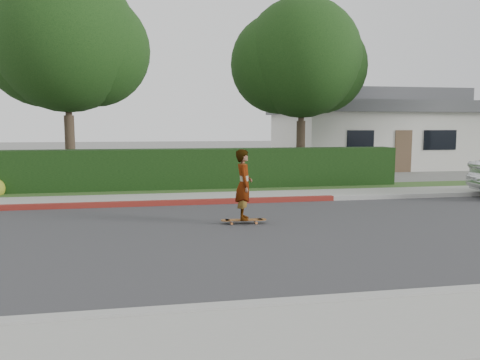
{
  "coord_description": "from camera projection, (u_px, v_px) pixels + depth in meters",
  "views": [
    {
      "loc": [
        -4.42,
        -9.57,
        2.34
      ],
      "look_at": [
        -2.38,
        1.66,
        1.0
      ],
      "focal_mm": 35.0,
      "sensor_mm": 36.0,
      "label": 1
    }
  ],
  "objects": [
    {
      "name": "curb_red_section",
      "position": [
        136.0,
        204.0,
        13.52
      ],
      "size": [
        12.0,
        0.21,
        0.15
      ],
      "primitive_type": "cube",
      "color": "maroon",
      "rests_on": "ground"
    },
    {
      "name": "skateboard",
      "position": [
        244.0,
        220.0,
        11.11
      ],
      "size": [
        1.1,
        0.29,
        0.1
      ],
      "rotation": [
        0.0,
        0.0,
        -0.07
      ],
      "color": "orange",
      "rests_on": "ground"
    },
    {
      "name": "sidewalk_far",
      "position": [
        293.0,
        195.0,
        15.29
      ],
      "size": [
        60.0,
        1.6,
        0.12
      ],
      "primitive_type": "cube",
      "color": "gray",
      "rests_on": "ground"
    },
    {
      "name": "ground",
      "position": [
        358.0,
        231.0,
        10.41
      ],
      "size": [
        120.0,
        120.0,
        0.0
      ],
      "primitive_type": "plane",
      "color": "slate",
      "rests_on": "ground"
    },
    {
      "name": "house",
      "position": [
        371.0,
        130.0,
        27.22
      ],
      "size": [
        10.6,
        8.6,
        4.3
      ],
      "color": "beige",
      "rests_on": "ground"
    },
    {
      "name": "skateboarder",
      "position": [
        244.0,
        185.0,
        11.01
      ],
      "size": [
        0.48,
        0.66,
        1.67
      ],
      "primitive_type": "imported",
      "rotation": [
        0.0,
        0.0,
        1.43
      ],
      "color": "white",
      "rests_on": "skateboard"
    },
    {
      "name": "tree_center",
      "position": [
        300.0,
        62.0,
        19.08
      ],
      "size": [
        5.66,
        4.84,
        7.44
      ],
      "color": "#33261C",
      "rests_on": "ground"
    },
    {
      "name": "hedge",
      "position": [
        196.0,
        170.0,
        16.83
      ],
      "size": [
        15.0,
        1.0,
        1.5
      ],
      "primitive_type": "cube",
      "color": "black",
      "rests_on": "ground"
    },
    {
      "name": "planting_strip",
      "position": [
        280.0,
        189.0,
        16.85
      ],
      "size": [
        60.0,
        1.6,
        0.1
      ],
      "primitive_type": "cube",
      "color": "#2D4C1E",
      "rests_on": "ground"
    },
    {
      "name": "tree_left",
      "position": [
        66.0,
        44.0,
        16.95
      ],
      "size": [
        5.99,
        5.21,
        8.0
      ],
      "color": "#33261C",
      "rests_on": "ground"
    },
    {
      "name": "road",
      "position": [
        358.0,
        231.0,
        10.41
      ],
      "size": [
        60.0,
        8.0,
        0.01
      ],
      "primitive_type": "cube",
      "color": "#2D2D30",
      "rests_on": "ground"
    },
    {
      "name": "curb_far",
      "position": [
        302.0,
        199.0,
        14.41
      ],
      "size": [
        60.0,
        0.2,
        0.15
      ],
      "primitive_type": "cube",
      "color": "#9E9E99",
      "rests_on": "ground"
    }
  ]
}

